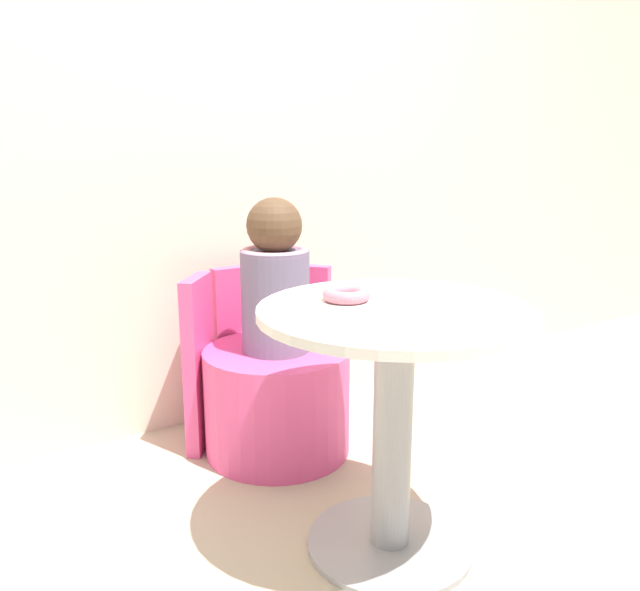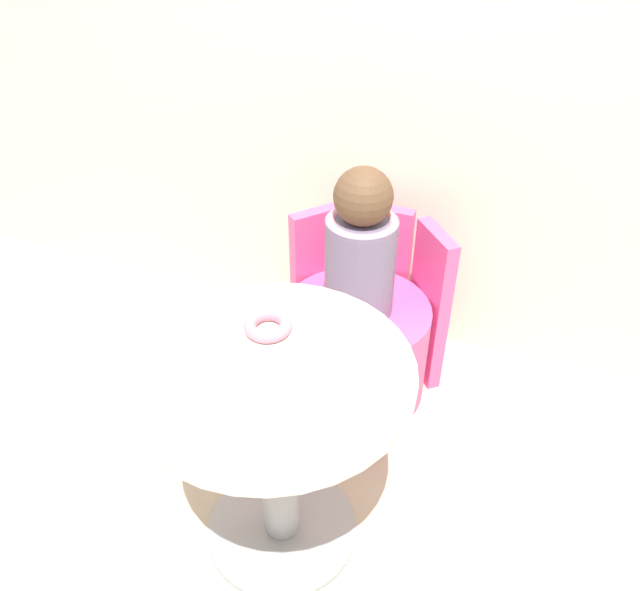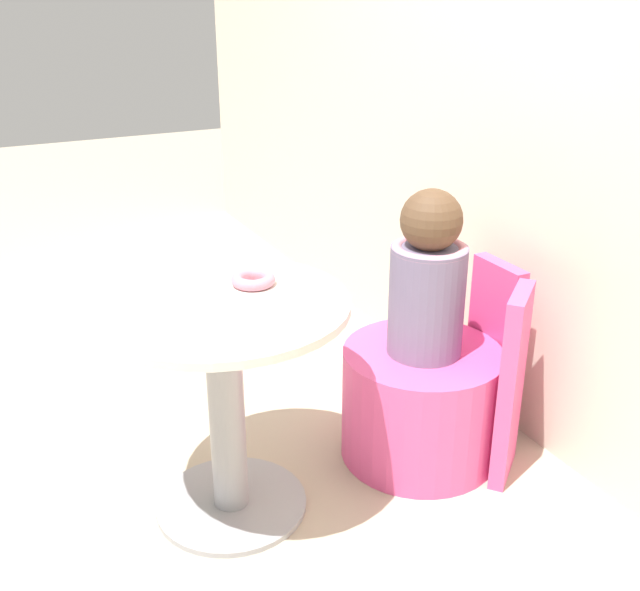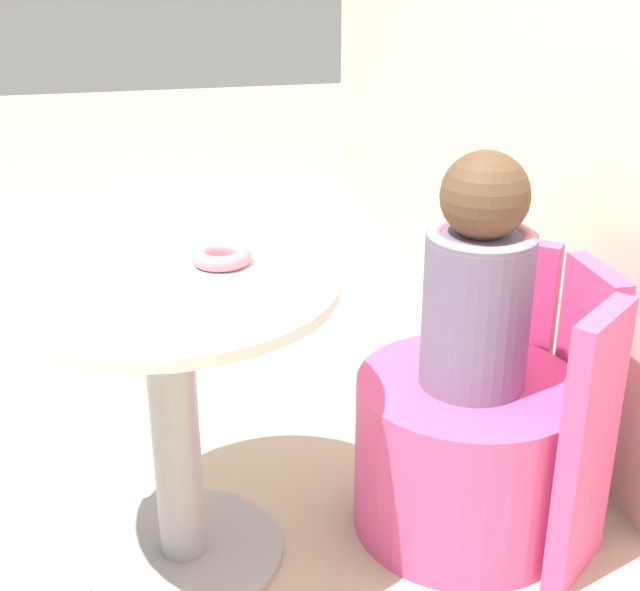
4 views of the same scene
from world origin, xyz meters
name	(u,v)px [view 1 (image 1 of 4)]	position (x,y,z in m)	size (l,w,h in m)	color
ground_plane	(395,550)	(0.00, 0.00, 0.00)	(12.00, 12.00, 0.00)	#B7A88E
back_wall	(215,117)	(0.00, 1.13, 1.20)	(6.00, 0.06, 2.40)	beige
round_table	(393,388)	(0.00, 0.03, 0.47)	(0.72, 0.72, 0.69)	#99999E
tub_chair	(277,400)	(0.02, 0.70, 0.19)	(0.52, 0.52, 0.39)	#E54C8C
booth_backrest	(249,351)	(0.02, 0.92, 0.32)	(0.62, 0.23, 0.64)	#E54C8C
child_figure	(275,280)	(0.02, 0.70, 0.64)	(0.24, 0.24, 0.54)	slate
donut	(346,295)	(-0.07, 0.15, 0.71)	(0.13, 0.13, 0.03)	pink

